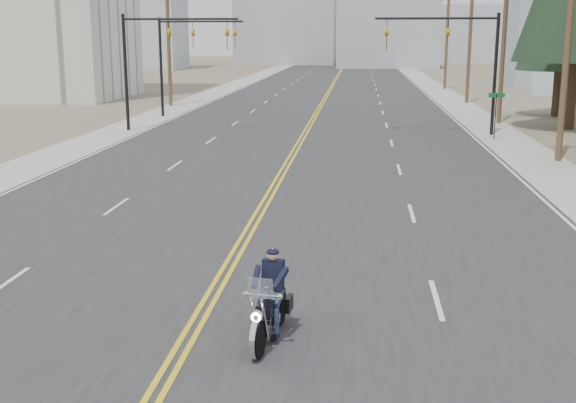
{
  "coord_description": "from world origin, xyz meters",
  "views": [
    {
      "loc": [
        3.2,
        -11.32,
        5.73
      ],
      "look_at": [
        1.44,
        6.52,
        1.6
      ],
      "focal_mm": 45.0,
      "sensor_mm": 36.0,
      "label": 1
    }
  ],
  "objects": [
    {
      "name": "sidewalk_left",
      "position": [
        -11.5,
        70.0,
        0.01
      ],
      "size": [
        3.0,
        200.0,
        0.01
      ],
      "primitive_type": "cube",
      "color": "#A5A5A0",
      "rests_on": "ground"
    },
    {
      "name": "haze_bldg_b",
      "position": [
        8.0,
        125.0,
        7.0
      ],
      "size": [
        18.0,
        14.0,
        14.0
      ],
      "primitive_type": "cube",
      "color": "#ADB2B7",
      "rests_on": "ground"
    },
    {
      "name": "traffic_mast_right",
      "position": [
        8.98,
        32.0,
        4.94
      ],
      "size": [
        7.1,
        0.26,
        7.0
      ],
      "color": "black",
      "rests_on": "ground"
    },
    {
      "name": "utility_pole_c",
      "position": [
        12.5,
        38.0,
        5.73
      ],
      "size": [
        2.2,
        0.3,
        11.0
      ],
      "color": "brown",
      "rests_on": "ground"
    },
    {
      "name": "utility_pole_left",
      "position": [
        -12.5,
        48.0,
        5.48
      ],
      "size": [
        2.2,
        0.3,
        10.5
      ],
      "color": "brown",
      "rests_on": "ground"
    },
    {
      "name": "motorcyclist",
      "position": [
        1.57,
        1.52,
        0.88
      ],
      "size": [
        1.25,
        2.36,
        1.76
      ],
      "primitive_type": null,
      "rotation": [
        0.0,
        0.0,
        3.01
      ],
      "color": "black",
      "rests_on": "ground"
    },
    {
      "name": "utility_pole_e",
      "position": [
        12.5,
        70.0,
        5.73
      ],
      "size": [
        2.2,
        0.3,
        11.0
      ],
      "color": "brown",
      "rests_on": "ground"
    },
    {
      "name": "haze_bldg_e",
      "position": [
        25.0,
        150.0,
        6.0
      ],
      "size": [
        14.0,
        14.0,
        12.0
      ],
      "primitive_type": "cube",
      "color": "#B7BCC6",
      "rests_on": "ground"
    },
    {
      "name": "haze_bldg_a",
      "position": [
        -35.0,
        115.0,
        11.0
      ],
      "size": [
        14.0,
        12.0,
        22.0
      ],
      "primitive_type": "cube",
      "color": "#B7BCC6",
      "rests_on": "ground"
    },
    {
      "name": "traffic_mast_far",
      "position": [
        -9.31,
        40.0,
        4.87
      ],
      "size": [
        6.1,
        0.26,
        7.0
      ],
      "color": "black",
      "rests_on": "ground"
    },
    {
      "name": "sidewalk_right",
      "position": [
        11.5,
        70.0,
        0.01
      ],
      "size": [
        3.0,
        200.0,
        0.01
      ],
      "primitive_type": "cube",
      "color": "#A5A5A0",
      "rests_on": "ground"
    },
    {
      "name": "street_sign",
      "position": [
        10.8,
        30.0,
        1.8
      ],
      "size": [
        0.9,
        0.06,
        2.62
      ],
      "color": "black",
      "rests_on": "ground"
    },
    {
      "name": "road",
      "position": [
        0.0,
        70.0,
        0.01
      ],
      "size": [
        20.0,
        200.0,
        0.01
      ],
      "primitive_type": "cube",
      "color": "#303033",
      "rests_on": "ground"
    },
    {
      "name": "haze_bldg_f",
      "position": [
        -50.0,
        130.0,
        8.0
      ],
      "size": [
        12.0,
        12.0,
        16.0
      ],
      "primitive_type": "cube",
      "color": "#ADB2B7",
      "rests_on": "ground"
    },
    {
      "name": "utility_pole_d",
      "position": [
        12.5,
        53.0,
        5.98
      ],
      "size": [
        2.2,
        0.3,
        11.5
      ],
      "color": "brown",
      "rests_on": "ground"
    },
    {
      "name": "utility_pole_b",
      "position": [
        12.5,
        23.0,
        5.98
      ],
      "size": [
        2.2,
        0.3,
        11.5
      ],
      "color": "brown",
      "rests_on": "ground"
    },
    {
      "name": "ground_plane",
      "position": [
        0.0,
        0.0,
        0.0
      ],
      "size": [
        400.0,
        400.0,
        0.0
      ],
      "primitive_type": "plane",
      "color": "#776D56",
      "rests_on": "ground"
    },
    {
      "name": "traffic_mast_left",
      "position": [
        -8.98,
        32.0,
        4.94
      ],
      "size": [
        7.1,
        0.26,
        7.0
      ],
      "color": "black",
      "rests_on": "ground"
    }
  ]
}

